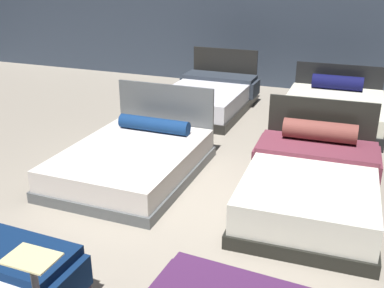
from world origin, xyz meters
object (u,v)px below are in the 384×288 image
at_px(bed_2, 134,159).
at_px(bed_5, 332,111).
at_px(bed_3, 311,185).
at_px(bed_4, 208,98).

xyz_separation_m(bed_2, bed_5, (2.21, 2.99, 0.03)).
bearing_deg(bed_2, bed_3, -0.07).
distance_m(bed_3, bed_5, 3.01).
xyz_separation_m(bed_3, bed_4, (-2.29, 2.99, -0.02)).
bearing_deg(bed_3, bed_4, 125.18).
relative_size(bed_4, bed_5, 1.09).
bearing_deg(bed_3, bed_5, 88.51).
bearing_deg(bed_5, bed_2, -127.27).
xyz_separation_m(bed_2, bed_3, (2.26, -0.01, 0.05)).
bearing_deg(bed_4, bed_2, -88.98).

